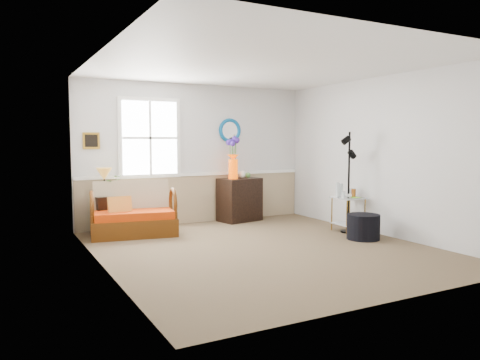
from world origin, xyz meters
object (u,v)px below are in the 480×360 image
loveseat (133,209)px  side_table (348,214)px  cabinet (239,200)px  ottoman (363,227)px  floor_lamp (349,182)px  lamp_stand (105,215)px

loveseat → side_table: 3.62m
cabinet → ottoman: cabinet is taller
cabinet → ottoman: 2.60m
cabinet → side_table: (1.16, -1.80, -0.12)m
loveseat → ottoman: 3.71m
cabinet → floor_lamp: 2.21m
cabinet → floor_lamp: bearing=-71.2°
loveseat → lamp_stand: size_ratio=2.15×
loveseat → side_table: size_ratio=2.30×
lamp_stand → floor_lamp: floor_lamp is taller
loveseat → ottoman: (3.12, -1.98, -0.24)m
cabinet → ottoman: size_ratio=1.61×
lamp_stand → floor_lamp: size_ratio=0.37×
side_table → cabinet: bearing=122.9°
floor_lamp → ottoman: size_ratio=3.31×
loveseat → side_table: loveseat is taller
cabinet → ottoman: bearing=-80.3°
side_table → ottoman: side_table is taller
floor_lamp → side_table: bearing=61.1°
lamp_stand → floor_lamp: 4.13m
cabinet → loveseat: bearing=179.8°
loveseat → cabinet: loveseat is taller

